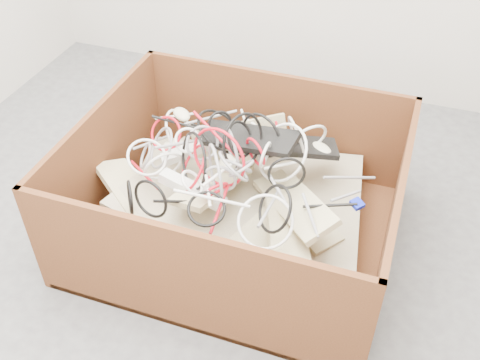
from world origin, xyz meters
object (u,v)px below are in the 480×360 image
(power_strip_left, at_px, (193,149))
(power_strip_right, at_px, (192,190))
(vga_plug, at_px, (357,204))
(cardboard_box, at_px, (234,211))

(power_strip_left, height_order, power_strip_right, power_strip_left)
(power_strip_right, xyz_separation_m, vga_plug, (0.63, 0.09, 0.04))
(power_strip_left, distance_m, vga_plug, 0.73)
(power_strip_right, bearing_deg, vga_plug, 16.00)
(power_strip_left, xyz_separation_m, vga_plug, (0.72, -0.12, 0.01))
(power_strip_right, distance_m, vga_plug, 0.64)
(cardboard_box, relative_size, vga_plug, 28.47)
(power_strip_left, bearing_deg, power_strip_right, -101.84)
(power_strip_right, bearing_deg, cardboard_box, 53.81)
(vga_plug, bearing_deg, power_strip_left, -149.00)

